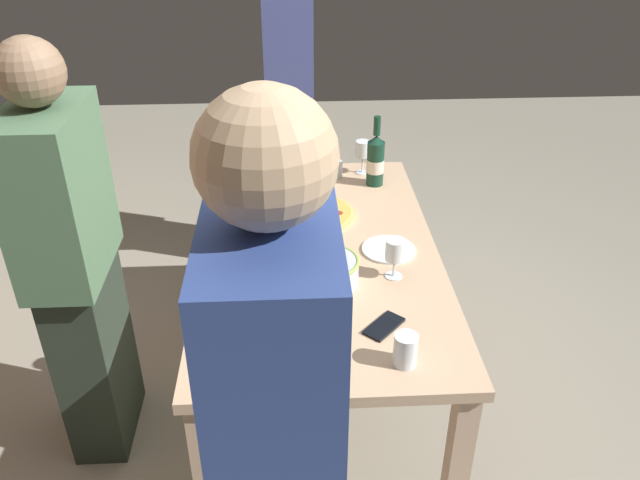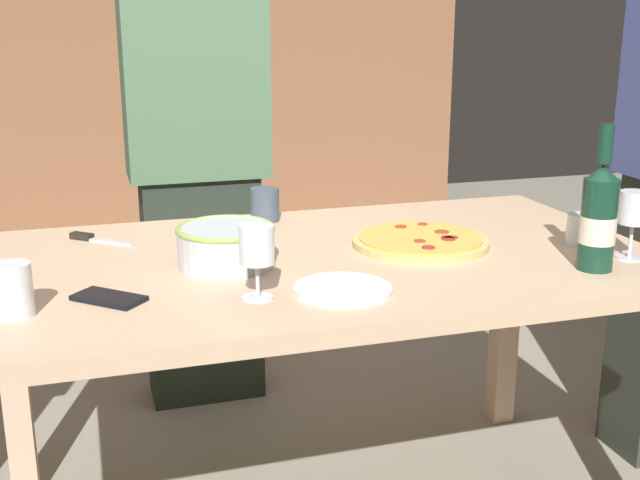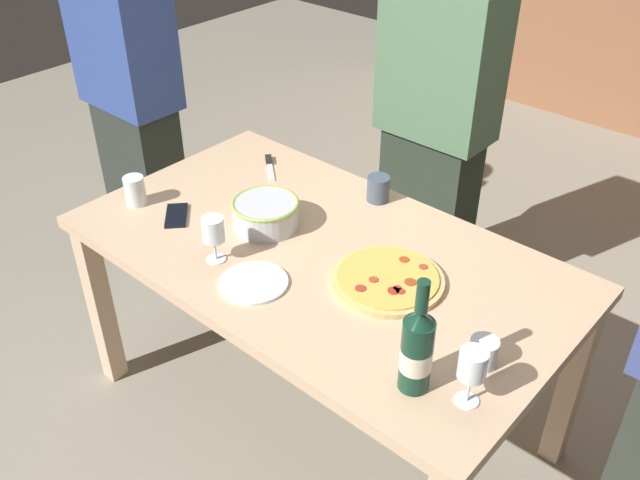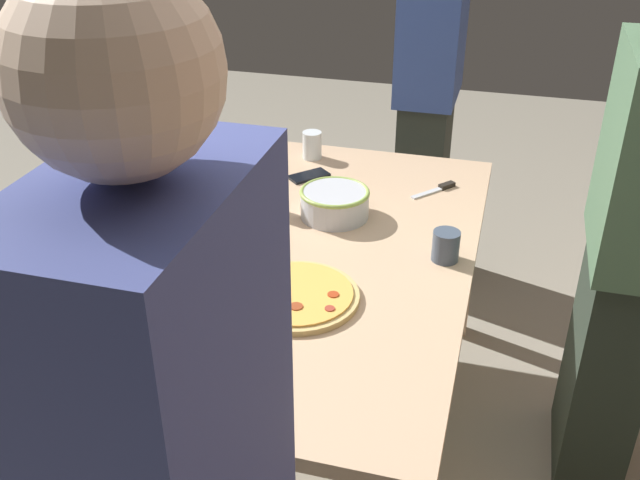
# 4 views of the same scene
# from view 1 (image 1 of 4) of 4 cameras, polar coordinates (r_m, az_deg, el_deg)

# --- Properties ---
(ground_plane) EXTENTS (8.00, 8.00, 0.00)m
(ground_plane) POSITION_cam_1_polar(r_m,az_deg,el_deg) (2.91, -0.00, -13.46)
(ground_plane) COLOR gray
(dining_table) EXTENTS (1.60, 0.90, 0.75)m
(dining_table) POSITION_cam_1_polar(r_m,az_deg,el_deg) (2.49, -0.00, -2.57)
(dining_table) COLOR #D1AC87
(dining_table) RESTS_ON ground
(pizza) EXTENTS (0.34, 0.34, 0.03)m
(pizza) POSITION_cam_1_polar(r_m,az_deg,el_deg) (2.67, -0.45, 2.39)
(pizza) COLOR tan
(pizza) RESTS_ON dining_table
(serving_bowl) EXTENTS (0.23, 0.23, 0.09)m
(serving_bowl) POSITION_cam_1_polar(r_m,az_deg,el_deg) (2.23, 0.68, -2.67)
(serving_bowl) COLOR silver
(serving_bowl) RESTS_ON dining_table
(wine_bottle) EXTENTS (0.08, 0.08, 0.33)m
(wine_bottle) POSITION_cam_1_polar(r_m,az_deg,el_deg) (2.91, 5.01, 7.19)
(wine_bottle) COLOR #143928
(wine_bottle) RESTS_ON dining_table
(wine_glass_near_pizza) EXTENTS (0.07, 0.07, 0.15)m
(wine_glass_near_pizza) POSITION_cam_1_polar(r_m,az_deg,el_deg) (2.24, 6.76, -1.07)
(wine_glass_near_pizza) COLOR white
(wine_glass_near_pizza) RESTS_ON dining_table
(wine_glass_by_bottle) EXTENTS (0.07, 0.07, 0.16)m
(wine_glass_by_bottle) POSITION_cam_1_polar(r_m,az_deg,el_deg) (3.02, 3.86, 8.01)
(wine_glass_by_bottle) COLOR white
(wine_glass_by_bottle) RESTS_ON dining_table
(cup_amber) EXTENTS (0.08, 0.08, 0.09)m
(cup_amber) POSITION_cam_1_polar(r_m,az_deg,el_deg) (2.39, -8.66, -0.67)
(cup_amber) COLOR #434F61
(cup_amber) RESTS_ON dining_table
(cup_ceramic) EXTENTS (0.07, 0.07, 0.10)m
(cup_ceramic) POSITION_cam_1_polar(r_m,az_deg,el_deg) (1.90, 7.68, -9.75)
(cup_ceramic) COLOR white
(cup_ceramic) RESTS_ON dining_table
(cup_spare) EXTENTS (0.07, 0.07, 0.08)m
(cup_spare) POSITION_cam_1_polar(r_m,az_deg,el_deg) (3.00, 1.32, 6.37)
(cup_spare) COLOR white
(cup_spare) RESTS_ON dining_table
(side_plate) EXTENTS (0.21, 0.21, 0.01)m
(side_plate) POSITION_cam_1_polar(r_m,az_deg,el_deg) (2.44, 6.17, -0.85)
(side_plate) COLOR white
(side_plate) RESTS_ON dining_table
(cell_phone) EXTENTS (0.15, 0.15, 0.01)m
(cell_phone) POSITION_cam_1_polar(r_m,az_deg,el_deg) (2.05, 5.77, -7.70)
(cell_phone) COLOR black
(cell_phone) RESTS_ON dining_table
(pizza_knife) EXTENTS (0.16, 0.14, 0.02)m
(pizza_knife) POSITION_cam_1_polar(r_m,az_deg,el_deg) (2.03, -7.41, -8.38)
(pizza_knife) COLOR silver
(pizza_knife) RESTS_ON dining_table
(person_host) EXTENTS (0.45, 0.24, 1.60)m
(person_host) POSITION_cam_1_polar(r_m,az_deg,el_deg) (2.41, -21.14, -2.16)
(person_host) COLOR #273227
(person_host) RESTS_ON ground
(person_guest_left) EXTENTS (0.41, 0.24, 1.75)m
(person_guest_left) POSITION_cam_1_polar(r_m,az_deg,el_deg) (1.45, -3.58, -20.36)
(person_guest_left) COLOR #29302A
(person_guest_left) RESTS_ON ground
(person_guest_right) EXTENTS (0.40, 0.24, 1.75)m
(person_guest_right) POSITION_cam_1_polar(r_m,az_deg,el_deg) (3.42, -2.74, 11.44)
(person_guest_right) COLOR #2D322A
(person_guest_right) RESTS_ON ground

